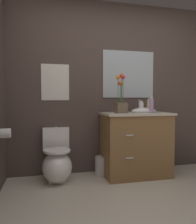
# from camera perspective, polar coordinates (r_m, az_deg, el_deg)

# --- Properties ---
(wall_back) EXTENTS (4.60, 0.05, 2.50)m
(wall_back) POSITION_cam_1_polar(r_m,az_deg,el_deg) (3.47, 6.36, 6.10)
(wall_back) COLOR #4C3D38
(wall_back) RESTS_ON ground_plane
(toilet) EXTENTS (0.38, 0.59, 0.69)m
(toilet) POSITION_cam_1_polar(r_m,az_deg,el_deg) (3.08, -10.32, -12.46)
(toilet) COLOR white
(toilet) RESTS_ON ground_plane
(vanity_cabinet) EXTENTS (0.94, 0.56, 1.07)m
(vanity_cabinet) POSITION_cam_1_polar(r_m,az_deg,el_deg) (3.24, 9.53, -7.80)
(vanity_cabinet) COLOR brown
(vanity_cabinet) RESTS_ON ground_plane
(flower_vase) EXTENTS (0.14, 0.14, 0.53)m
(flower_vase) POSITION_cam_1_polar(r_m,az_deg,el_deg) (3.05, 5.84, 2.83)
(flower_vase) COLOR brown
(flower_vase) RESTS_ON vanity_cabinet
(soap_bottle) EXTENTS (0.06, 0.06, 0.22)m
(soap_bottle) POSITION_cam_1_polar(r_m,az_deg,el_deg) (3.15, 13.33, 1.63)
(soap_bottle) COLOR #B28CBF
(soap_bottle) RESTS_ON vanity_cabinet
(lotion_bottle) EXTENTS (0.06, 0.06, 0.20)m
(lotion_bottle) POSITION_cam_1_polar(r_m,az_deg,el_deg) (3.42, 12.77, 1.57)
(lotion_bottle) COLOR beige
(lotion_bottle) RESTS_ON vanity_cabinet
(hand_wash_bottle) EXTENTS (0.07, 0.07, 0.17)m
(hand_wash_bottle) POSITION_cam_1_polar(r_m,az_deg,el_deg) (3.24, 10.87, 1.20)
(hand_wash_bottle) COLOR white
(hand_wash_bottle) RESTS_ON vanity_cabinet
(trash_bin) EXTENTS (0.18, 0.18, 0.27)m
(trash_bin) POSITION_cam_1_polar(r_m,az_deg,el_deg) (3.28, 0.88, -13.37)
(trash_bin) COLOR #B7B7BC
(trash_bin) RESTS_ON ground_plane
(wall_poster) EXTENTS (0.38, 0.01, 0.50)m
(wall_poster) POSITION_cam_1_polar(r_m,az_deg,el_deg) (3.24, -10.74, 7.38)
(wall_poster) COLOR silver
(wall_mirror) EXTENTS (0.80, 0.01, 0.70)m
(wall_mirror) POSITION_cam_1_polar(r_m,az_deg,el_deg) (3.48, 7.73, 9.38)
(wall_mirror) COLOR #B2BCC6
(toilet_paper_roll) EXTENTS (0.11, 0.11, 0.11)m
(toilet_paper_roll) POSITION_cam_1_polar(r_m,az_deg,el_deg) (2.83, -22.30, -4.97)
(toilet_paper_roll) COLOR white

